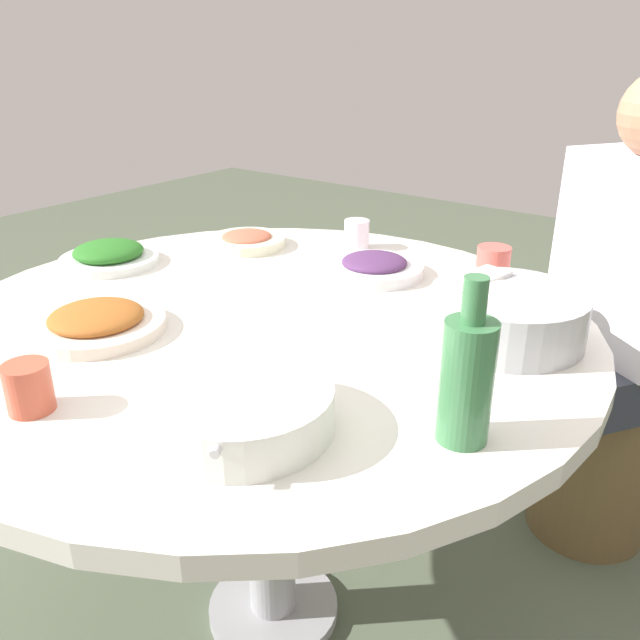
% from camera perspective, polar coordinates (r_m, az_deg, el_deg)
% --- Properties ---
extents(ground, '(8.00, 8.00, 0.00)m').
position_cam_1_polar(ground, '(1.70, -4.04, -23.98)').
color(ground, '#4E5945').
extents(round_dining_table, '(1.24, 1.24, 0.76)m').
position_cam_1_polar(round_dining_table, '(1.28, -4.88, -3.43)').
color(round_dining_table, '#99999E').
rests_on(round_dining_table, ground).
extents(rice_bowl, '(0.27, 0.27, 0.10)m').
position_cam_1_polar(rice_bowl, '(1.18, 15.93, 0.43)').
color(rice_bowl, '#B2B5BA').
rests_on(rice_bowl, round_dining_table).
extents(soup_bowl, '(0.25, 0.25, 0.06)m').
position_cam_1_polar(soup_bowl, '(0.89, -6.84, -7.73)').
color(soup_bowl, white).
rests_on(soup_bowl, round_dining_table).
extents(dish_stirfry, '(0.24, 0.24, 0.05)m').
position_cam_1_polar(dish_stirfry, '(1.24, -18.81, -0.15)').
color(dish_stirfry, silver).
rests_on(dish_stirfry, round_dining_table).
extents(dish_greens, '(0.22, 0.22, 0.05)m').
position_cam_1_polar(dish_greens, '(1.60, -17.87, 5.37)').
color(dish_greens, white).
rests_on(dish_greens, round_dining_table).
extents(dish_tofu_braise, '(0.19, 0.19, 0.04)m').
position_cam_1_polar(dish_tofu_braise, '(1.67, -6.37, 6.91)').
color(dish_tofu_braise, '#EAE9C7').
rests_on(dish_tofu_braise, round_dining_table).
extents(dish_eggplant, '(0.22, 0.22, 0.05)m').
position_cam_1_polar(dish_eggplant, '(1.46, 4.73, 4.64)').
color(dish_eggplant, silver).
rests_on(dish_eggplant, round_dining_table).
extents(green_bottle, '(0.07, 0.07, 0.23)m').
position_cam_1_polar(green_bottle, '(0.86, 12.64, -4.88)').
color(green_bottle, '#3A7646').
rests_on(green_bottle, round_dining_table).
extents(tea_cup_near, '(0.07, 0.07, 0.07)m').
position_cam_1_polar(tea_cup_near, '(1.01, -23.98, -5.38)').
color(tea_cup_near, '#C5523A').
rests_on(tea_cup_near, round_dining_table).
extents(tea_cup_far, '(0.07, 0.07, 0.07)m').
position_cam_1_polar(tea_cup_far, '(1.48, 14.80, 4.86)').
color(tea_cup_far, '#CC554C').
rests_on(tea_cup_far, round_dining_table).
extents(tea_cup_side, '(0.06, 0.06, 0.07)m').
position_cam_1_polar(tea_cup_side, '(1.64, 3.20, 7.44)').
color(tea_cup_side, white).
rests_on(tea_cup_side, round_dining_table).
extents(stool_for_diner_left, '(0.30, 0.30, 0.43)m').
position_cam_1_polar(stool_for_diner_left, '(1.92, 22.79, -11.18)').
color(stool_for_diner_left, brown).
rests_on(stool_for_diner_left, ground).
extents(diner_left, '(0.45, 0.46, 0.76)m').
position_cam_1_polar(diner_left, '(1.69, 25.60, 3.95)').
color(diner_left, '#2D333D').
rests_on(diner_left, stool_for_diner_left).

